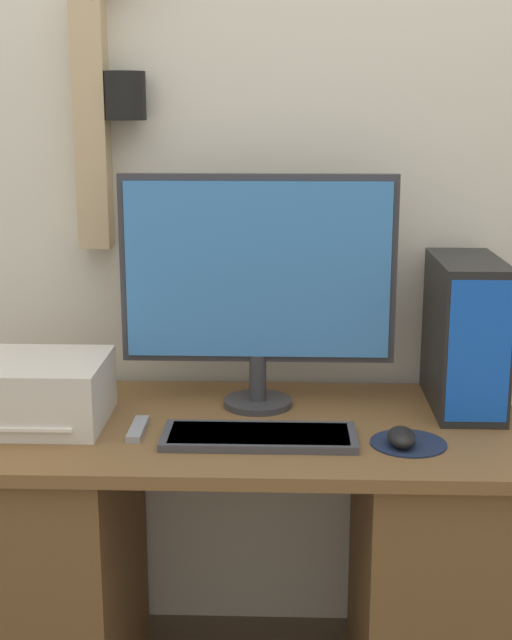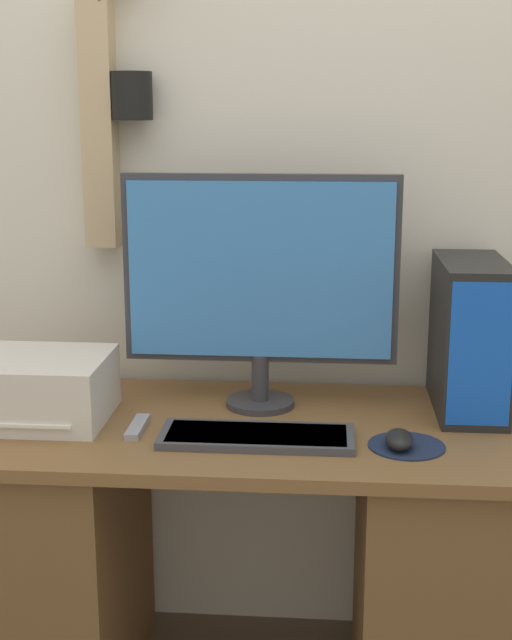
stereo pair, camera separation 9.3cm
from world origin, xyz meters
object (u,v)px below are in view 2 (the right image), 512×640
(computer_tower, at_px, (470,336))
(remote_control, at_px, (137,427))
(printer, at_px, (43,389))
(mouse, at_px, (399,439))
(monitor, at_px, (260,276))
(keyboard, at_px, (257,436))

(computer_tower, bearing_deg, remote_control, -164.72)
(printer, bearing_deg, mouse, -8.98)
(monitor, distance_m, mouse, 0.52)
(mouse, bearing_deg, remote_control, 173.14)
(computer_tower, relative_size, printer, 1.21)
(mouse, bearing_deg, keyboard, 174.50)
(monitor, xyz_separation_m, mouse, (0.32, -0.27, -0.30))
(monitor, height_order, mouse, monitor)
(keyboard, distance_m, remote_control, 0.28)
(mouse, height_order, printer, printer)
(remote_control, bearing_deg, mouse, -6.86)
(monitor, height_order, computer_tower, monitor)
(keyboard, xyz_separation_m, mouse, (0.31, -0.03, 0.01))
(keyboard, relative_size, printer, 1.42)
(computer_tower, height_order, printer, computer_tower)
(monitor, height_order, printer, monitor)
(printer, bearing_deg, monitor, 15.40)
(monitor, bearing_deg, mouse, -39.94)
(computer_tower, bearing_deg, monitor, -178.58)
(mouse, relative_size, computer_tower, 0.26)
(keyboard, height_order, printer, printer)
(printer, xyz_separation_m, remote_control, (0.24, -0.06, -0.07))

